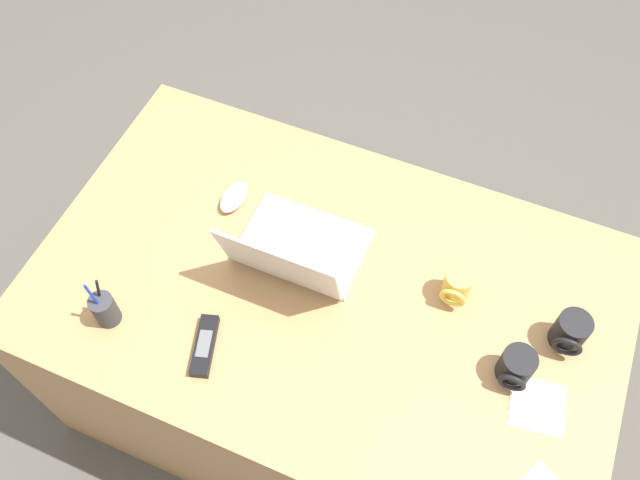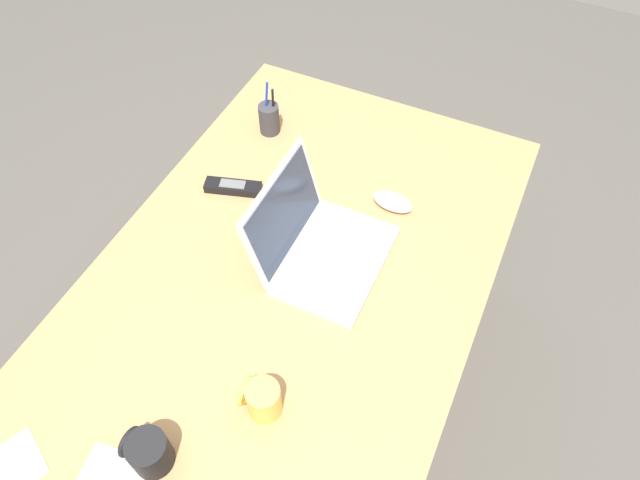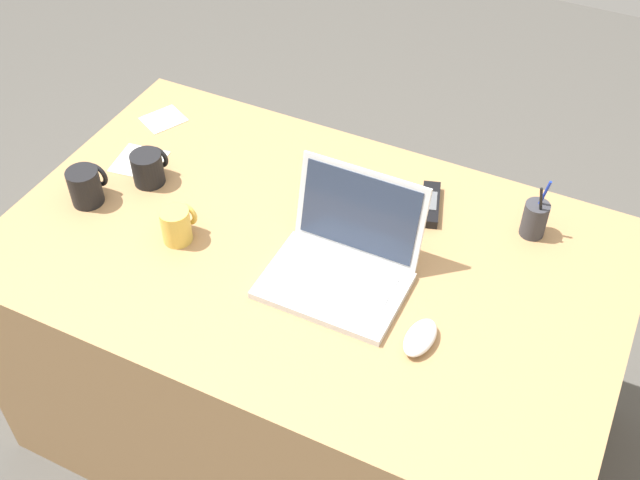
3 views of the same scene
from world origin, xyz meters
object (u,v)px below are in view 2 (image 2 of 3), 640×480
(coffee_mug_white, at_px, (262,399))
(pen_holder, at_px, (269,118))
(laptop, at_px, (319,245))
(computer_mouse, at_px, (393,202))
(coffee_mug_spare, at_px, (148,452))
(cordless_phone, at_px, (233,187))

(coffee_mug_white, relative_size, pen_holder, 0.54)
(laptop, distance_m, pen_holder, 0.49)
(computer_mouse, bearing_deg, coffee_mug_white, -179.64)
(coffee_mug_spare, distance_m, cordless_phone, 0.73)
(computer_mouse, bearing_deg, coffee_mug_spare, 171.17)
(laptop, bearing_deg, cordless_phone, 71.54)
(coffee_mug_spare, relative_size, cordless_phone, 0.58)
(laptop, relative_size, pen_holder, 1.91)
(laptop, height_order, coffee_mug_spare, laptop)
(cordless_phone, bearing_deg, pen_holder, 4.82)
(laptop, relative_size, computer_mouse, 2.88)
(computer_mouse, xyz_separation_m, pen_holder, (0.13, 0.44, 0.03))
(coffee_mug_white, height_order, cordless_phone, coffee_mug_white)
(computer_mouse, relative_size, pen_holder, 0.66)
(cordless_phone, bearing_deg, laptop, -108.46)
(computer_mouse, distance_m, coffee_mug_white, 0.65)
(computer_mouse, relative_size, coffee_mug_white, 1.22)
(computer_mouse, bearing_deg, pen_holder, 78.50)
(laptop, distance_m, coffee_mug_spare, 0.60)
(laptop, relative_size, coffee_mug_white, 3.52)
(pen_holder, bearing_deg, cordless_phone, -175.18)
(laptop, xyz_separation_m, coffee_mug_spare, (-0.60, 0.09, -0.00))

